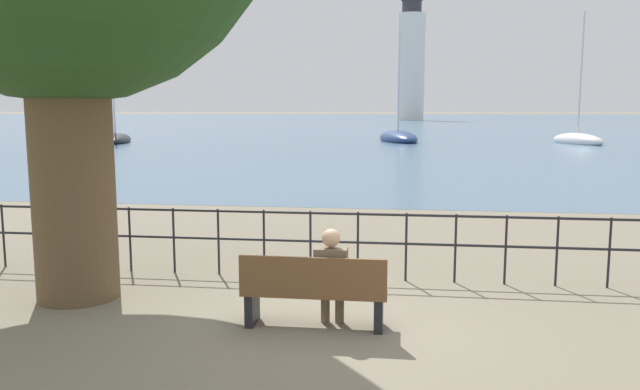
{
  "coord_description": "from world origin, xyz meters",
  "views": [
    {
      "loc": [
        1.01,
        -7.2,
        2.61
      ],
      "look_at": [
        0.0,
        0.5,
        1.54
      ],
      "focal_mm": 35.0,
      "sensor_mm": 36.0,
      "label": 1
    }
  ],
  "objects": [
    {
      "name": "harbor_lighthouse",
      "position": [
        2.7,
        137.86,
        13.45
      ],
      "size": [
        6.23,
        6.23,
        28.91
      ],
      "color": "white",
      "rests_on": "ground_plane"
    },
    {
      "name": "sailboat_0",
      "position": [
        -21.32,
        39.35,
        0.27
      ],
      "size": [
        4.89,
        7.71,
        11.2
      ],
      "rotation": [
        0.0,
        0.0,
        0.38
      ],
      "color": "black",
      "rests_on": "ground_plane"
    },
    {
      "name": "park_bench",
      "position": [
        0.0,
        -0.06,
        0.43
      ],
      "size": [
        1.75,
        0.45,
        0.9
      ],
      "color": "brown",
      "rests_on": "ground_plane"
    },
    {
      "name": "seated_person_left",
      "position": [
        0.2,
        0.02,
        0.67
      ],
      "size": [
        0.39,
        0.35,
        1.21
      ],
      "color": "brown",
      "rests_on": "ground_plane"
    },
    {
      "name": "ground_plane",
      "position": [
        0.0,
        0.0,
        0.0
      ],
      "size": [
        1000.0,
        1000.0,
        0.0
      ],
      "primitive_type": "plane",
      "color": "#7A705B"
    },
    {
      "name": "harbor_water",
      "position": [
        0.0,
        159.01,
        0.0
      ],
      "size": [
        600.0,
        300.0,
        0.01
      ],
      "color": "slate",
      "rests_on": "ground_plane"
    },
    {
      "name": "sailboat_1",
      "position": [
        0.71,
        43.59,
        0.27
      ],
      "size": [
        4.27,
        8.23,
        9.04
      ],
      "rotation": [
        0.0,
        0.0,
        0.23
      ],
      "color": "navy",
      "rests_on": "ground_plane"
    },
    {
      "name": "promenade_railing",
      "position": [
        0.0,
        2.16,
        0.69
      ],
      "size": [
        12.54,
        0.04,
        1.05
      ],
      "color": "black",
      "rests_on": "ground_plane"
    },
    {
      "name": "sailboat_3",
      "position": [
        14.1,
        41.85,
        0.31
      ],
      "size": [
        3.47,
        5.94,
        10.01
      ],
      "rotation": [
        0.0,
        0.0,
        0.34
      ],
      "color": "white",
      "rests_on": "ground_plane"
    }
  ]
}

